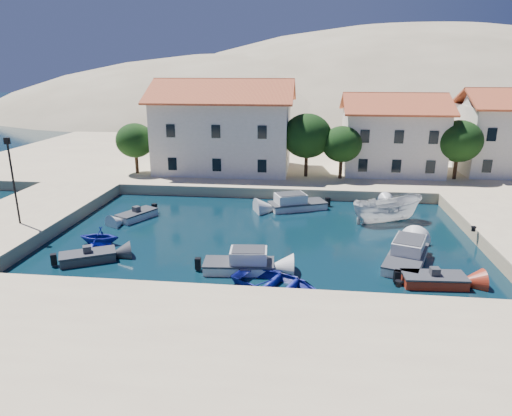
{
  "coord_description": "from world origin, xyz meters",
  "views": [
    {
      "loc": [
        3.12,
        -21.19,
        11.79
      ],
      "look_at": [
        -0.5,
        10.46,
        2.0
      ],
      "focal_mm": 32.0,
      "sensor_mm": 36.0,
      "label": 1
    }
  ],
  "objects_px": {
    "cabin_cruiser_east": "(406,257)",
    "building_right": "(507,131)",
    "building_left": "(224,124)",
    "rowboat_south": "(276,289)",
    "boat_east": "(386,222)",
    "lamppost": "(12,173)",
    "building_mid": "(392,132)",
    "cabin_cruiser_south": "(239,264)"
  },
  "relations": [
    {
      "from": "building_right",
      "to": "cabin_cruiser_south",
      "type": "xyz_separation_m",
      "value": [
        -24.79,
        -26.13,
        -5.0
      ]
    },
    {
      "from": "building_right",
      "to": "lamppost",
      "type": "bearing_deg",
      "value": -152.07
    },
    {
      "from": "building_left",
      "to": "cabin_cruiser_south",
      "type": "relative_size",
      "value": 3.36
    },
    {
      "from": "rowboat_south",
      "to": "lamppost",
      "type": "bearing_deg",
      "value": 94.93
    },
    {
      "from": "building_left",
      "to": "cabin_cruiser_east",
      "type": "height_order",
      "value": "building_left"
    },
    {
      "from": "rowboat_south",
      "to": "boat_east",
      "type": "xyz_separation_m",
      "value": [
        7.93,
        12.63,
        0.0
      ]
    },
    {
      "from": "boat_east",
      "to": "building_mid",
      "type": "bearing_deg",
      "value": -29.64
    },
    {
      "from": "lamppost",
      "to": "cabin_cruiser_south",
      "type": "height_order",
      "value": "lamppost"
    },
    {
      "from": "building_left",
      "to": "rowboat_south",
      "type": "bearing_deg",
      "value": -73.84
    },
    {
      "from": "rowboat_south",
      "to": "boat_east",
      "type": "relative_size",
      "value": 0.87
    },
    {
      "from": "lamppost",
      "to": "cabin_cruiser_east",
      "type": "relative_size",
      "value": 1.1
    },
    {
      "from": "building_mid",
      "to": "cabin_cruiser_south",
      "type": "relative_size",
      "value": 2.4
    },
    {
      "from": "cabin_cruiser_south",
      "to": "building_right",
      "type": "bearing_deg",
      "value": 42.15
    },
    {
      "from": "lamppost",
      "to": "cabin_cruiser_east",
      "type": "xyz_separation_m",
      "value": [
        26.99,
        -1.85,
        -4.28
      ]
    },
    {
      "from": "building_left",
      "to": "lamppost",
      "type": "height_order",
      "value": "building_left"
    },
    {
      "from": "building_mid",
      "to": "cabin_cruiser_south",
      "type": "bearing_deg",
      "value": -116.97
    },
    {
      "from": "rowboat_south",
      "to": "boat_east",
      "type": "height_order",
      "value": "boat_east"
    },
    {
      "from": "rowboat_south",
      "to": "boat_east",
      "type": "distance_m",
      "value": 14.92
    },
    {
      "from": "building_right",
      "to": "boat_east",
      "type": "relative_size",
      "value": 1.6
    },
    {
      "from": "lamppost",
      "to": "cabin_cruiser_east",
      "type": "height_order",
      "value": "lamppost"
    },
    {
      "from": "building_mid",
      "to": "rowboat_south",
      "type": "bearing_deg",
      "value": -110.82
    },
    {
      "from": "lamppost",
      "to": "cabin_cruiser_south",
      "type": "bearing_deg",
      "value": -13.87
    },
    {
      "from": "cabin_cruiser_east",
      "to": "building_right",
      "type": "bearing_deg",
      "value": -11.4
    },
    {
      "from": "building_left",
      "to": "building_right",
      "type": "xyz_separation_m",
      "value": [
        30.0,
        2.0,
        -0.46
      ]
    },
    {
      "from": "building_right",
      "to": "rowboat_south",
      "type": "height_order",
      "value": "building_right"
    },
    {
      "from": "lamppost",
      "to": "boat_east",
      "type": "distance_m",
      "value": 28.19
    },
    {
      "from": "cabin_cruiser_east",
      "to": "rowboat_south",
      "type": "bearing_deg",
      "value": 139.36
    },
    {
      "from": "building_left",
      "to": "cabin_cruiser_south",
      "type": "bearing_deg",
      "value": -77.81
    },
    {
      "from": "lamppost",
      "to": "rowboat_south",
      "type": "distance_m",
      "value": 20.68
    },
    {
      "from": "building_left",
      "to": "building_right",
      "type": "relative_size",
      "value": 1.56
    },
    {
      "from": "building_left",
      "to": "building_mid",
      "type": "distance_m",
      "value": 18.04
    },
    {
      "from": "building_mid",
      "to": "building_left",
      "type": "bearing_deg",
      "value": -176.82
    },
    {
      "from": "building_left",
      "to": "cabin_cruiser_south",
      "type": "xyz_separation_m",
      "value": [
        5.21,
        -24.13,
        -5.46
      ]
    },
    {
      "from": "building_mid",
      "to": "building_right",
      "type": "distance_m",
      "value": 12.04
    },
    {
      "from": "boat_east",
      "to": "lamppost",
      "type": "bearing_deg",
      "value": 83.01
    },
    {
      "from": "building_right",
      "to": "cabin_cruiser_east",
      "type": "distance_m",
      "value": 28.36
    },
    {
      "from": "rowboat_south",
      "to": "building_left",
      "type": "bearing_deg",
      "value": 39.31
    },
    {
      "from": "building_right",
      "to": "cabin_cruiser_east",
      "type": "xyz_separation_m",
      "value": [
        -14.51,
        -23.85,
        -5.0
      ]
    },
    {
      "from": "building_left",
      "to": "lamppost",
      "type": "distance_m",
      "value": 23.1
    },
    {
      "from": "rowboat_south",
      "to": "building_mid",
      "type": "bearing_deg",
      "value": 2.34
    },
    {
      "from": "building_left",
      "to": "boat_east",
      "type": "xyz_separation_m",
      "value": [
        15.55,
        -13.67,
        -5.94
      ]
    },
    {
      "from": "cabin_cruiser_east",
      "to": "lamppost",
      "type": "bearing_deg",
      "value": 105.98
    }
  ]
}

